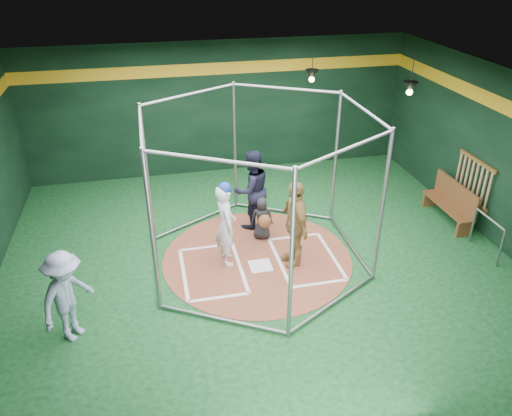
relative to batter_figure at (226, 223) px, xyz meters
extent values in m
cube|color=#0D3B18|center=(0.61, -0.02, -0.89)|extent=(10.00, 9.00, 0.02)
cube|color=black|center=(0.61, -0.02, 2.62)|extent=(10.00, 9.00, 0.02)
cube|color=black|center=(0.61, 4.48, 0.87)|extent=(10.00, 0.10, 3.50)
cube|color=black|center=(0.61, -4.52, 0.87)|extent=(10.00, 0.10, 3.50)
cube|color=black|center=(5.61, -0.02, 0.87)|extent=(0.10, 9.00, 3.50)
cube|color=gold|center=(0.61, 4.45, 1.92)|extent=(10.00, 0.01, 0.30)
cube|color=gold|center=(5.58, -0.02, 1.92)|extent=(0.01, 9.00, 0.30)
cylinder|color=brown|center=(0.61, -0.02, -0.87)|extent=(3.80, 3.80, 0.01)
cube|color=white|center=(0.61, -0.32, -0.86)|extent=(0.43, 0.43, 0.01)
cube|color=white|center=(-0.34, 0.58, -0.86)|extent=(1.10, 0.07, 0.01)
cube|color=white|center=(-0.34, -1.12, -0.86)|extent=(1.10, 0.07, 0.01)
cube|color=white|center=(-0.89, -0.27, -0.86)|extent=(0.07, 1.70, 0.01)
cube|color=white|center=(0.21, -0.27, -0.86)|extent=(0.07, 1.70, 0.01)
cube|color=white|center=(1.56, 0.58, -0.86)|extent=(1.10, 0.07, 0.01)
cube|color=white|center=(1.56, -1.12, -0.86)|extent=(1.10, 0.07, 0.01)
cube|color=white|center=(1.01, -0.27, -0.86)|extent=(0.07, 1.70, 0.01)
cube|color=white|center=(2.11, -0.27, -0.86)|extent=(0.07, 1.70, 0.01)
cylinder|color=gray|center=(2.61, 1.13, 0.62)|extent=(0.07, 0.07, 3.00)
cylinder|color=gray|center=(0.61, 2.28, 0.62)|extent=(0.07, 0.07, 3.00)
cylinder|color=gray|center=(-1.38, 1.13, 0.62)|extent=(0.07, 0.07, 3.00)
cylinder|color=gray|center=(-1.38, -1.17, 0.62)|extent=(0.07, 0.07, 3.00)
cylinder|color=gray|center=(0.61, -2.32, 0.62)|extent=(0.07, 0.07, 3.00)
cylinder|color=gray|center=(2.61, -1.17, 0.62)|extent=(0.07, 0.07, 3.00)
cylinder|color=gray|center=(1.61, 1.71, 2.07)|extent=(2.02, 1.20, 0.06)
cylinder|color=gray|center=(1.61, 1.71, -0.83)|extent=(2.02, 1.20, 0.06)
cylinder|color=gray|center=(-0.38, 1.71, 2.07)|extent=(2.02, 1.20, 0.06)
cylinder|color=gray|center=(-0.38, 1.71, -0.83)|extent=(2.02, 1.20, 0.06)
cylinder|color=gray|center=(-1.38, -0.02, 2.07)|extent=(0.06, 2.30, 0.06)
cylinder|color=gray|center=(-1.38, -0.02, -0.83)|extent=(0.06, 2.30, 0.06)
cylinder|color=gray|center=(-0.38, -1.74, 2.07)|extent=(2.02, 1.20, 0.06)
cylinder|color=gray|center=(-0.38, -1.74, -0.83)|extent=(2.02, 1.20, 0.06)
cylinder|color=gray|center=(1.61, -1.74, 2.07)|extent=(2.02, 1.20, 0.06)
cylinder|color=gray|center=(1.61, -1.74, -0.83)|extent=(2.02, 1.20, 0.06)
cylinder|color=gray|center=(2.61, -0.02, 2.07)|extent=(0.06, 2.30, 0.06)
cylinder|color=gray|center=(2.61, -0.02, -0.83)|extent=(0.06, 2.30, 0.06)
cube|color=brown|center=(5.55, 0.38, 0.62)|extent=(0.05, 1.25, 0.08)
cube|color=brown|center=(5.55, 0.38, -0.28)|extent=(0.05, 1.25, 0.08)
cylinder|color=tan|center=(5.53, -0.17, 0.17)|extent=(0.06, 0.06, 0.85)
cylinder|color=tan|center=(5.53, -0.01, 0.17)|extent=(0.06, 0.06, 0.85)
cylinder|color=tan|center=(5.53, 0.15, 0.17)|extent=(0.06, 0.06, 0.85)
cylinder|color=tan|center=(5.53, 0.30, 0.17)|extent=(0.06, 0.06, 0.85)
cylinder|color=tan|center=(5.53, 0.46, 0.17)|extent=(0.06, 0.06, 0.85)
cylinder|color=tan|center=(5.53, 0.62, 0.17)|extent=(0.06, 0.06, 0.85)
cylinder|color=tan|center=(5.53, 0.77, 0.17)|extent=(0.06, 0.06, 0.85)
cylinder|color=tan|center=(5.53, 0.93, 0.17)|extent=(0.06, 0.06, 0.85)
cone|color=black|center=(2.81, 3.58, 1.87)|extent=(0.34, 0.34, 0.22)
sphere|color=#FFD899|center=(2.81, 3.58, 1.74)|extent=(0.14, 0.14, 0.14)
cylinder|color=black|center=(2.81, 3.58, 2.22)|extent=(0.02, 0.02, 0.70)
cone|color=black|center=(4.61, 1.98, 1.87)|extent=(0.34, 0.34, 0.22)
sphere|color=#FFD899|center=(4.61, 1.98, 1.74)|extent=(0.14, 0.14, 0.14)
cylinder|color=black|center=(4.61, 1.98, 2.22)|extent=(0.02, 0.02, 0.70)
imported|color=silver|center=(0.00, 0.00, -0.03)|extent=(0.43, 0.63, 1.67)
sphere|color=navy|center=(0.00, 0.00, 0.74)|extent=(0.26, 0.26, 0.26)
imported|color=tan|center=(1.28, -0.31, 0.01)|extent=(0.53, 1.07, 1.76)
imported|color=black|center=(0.89, 0.72, -0.39)|extent=(0.53, 0.42, 0.95)
sphere|color=brown|center=(0.89, 0.47, -0.33)|extent=(0.28, 0.28, 0.28)
imported|color=black|center=(0.78, 1.27, 0.03)|extent=(1.05, 0.93, 1.79)
imported|color=#8E9CBC|center=(-2.76, -1.55, -0.08)|extent=(1.09, 1.18, 1.59)
cube|color=brown|center=(5.16, 0.55, -0.51)|extent=(0.37, 1.59, 0.05)
cube|color=brown|center=(5.31, 0.55, -0.21)|extent=(0.05, 1.59, 0.53)
cube|color=brown|center=(5.16, -0.16, -0.70)|extent=(0.35, 0.07, 0.35)
cube|color=brown|center=(5.16, 1.26, -0.70)|extent=(0.35, 0.07, 0.35)
cylinder|color=gray|center=(5.16, -1.31, -0.47)|extent=(0.05, 0.05, 0.82)
cylinder|color=gray|center=(5.16, -0.40, -0.47)|extent=(0.05, 0.05, 0.82)
cylinder|color=gray|center=(5.16, -0.85, -0.07)|extent=(0.05, 0.91, 0.05)
camera|label=1|loc=(-1.24, -8.19, 4.81)|focal=35.00mm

